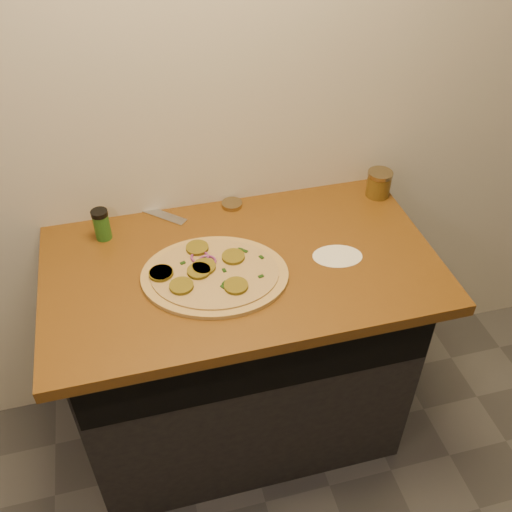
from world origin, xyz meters
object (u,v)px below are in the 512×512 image
object	(u,v)px
salsa_jar	(379,184)
spice_shaker	(102,224)
pizza	(213,274)
chefs_knife	(144,208)

from	to	relation	value
salsa_jar	spice_shaker	bearing A→B (deg)	-179.70
salsa_jar	spice_shaker	distance (m)	0.95
pizza	spice_shaker	bearing A→B (deg)	138.38
pizza	salsa_jar	world-z (taller)	salsa_jar
salsa_jar	pizza	bearing A→B (deg)	-157.04
chefs_knife	salsa_jar	size ratio (longest dim) A/B	2.41
pizza	salsa_jar	distance (m)	0.70
pizza	spice_shaker	world-z (taller)	spice_shaker
salsa_jar	spice_shaker	xyz separation A→B (m)	(-0.95, -0.00, 0.01)
chefs_knife	salsa_jar	world-z (taller)	salsa_jar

